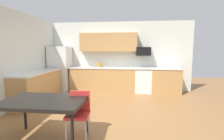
{
  "coord_description": "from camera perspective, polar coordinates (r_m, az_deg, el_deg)",
  "views": [
    {
      "loc": [
        0.55,
        -3.95,
        1.62
      ],
      "look_at": [
        0.0,
        1.0,
        1.0
      ],
      "focal_mm": 26.43,
      "sensor_mm": 36.0,
      "label": 1
    }
  ],
  "objects": [
    {
      "name": "ground_plane",
      "position": [
        4.31,
        -1.52,
        -15.01
      ],
      "size": [
        12.0,
        12.0,
        0.0
      ],
      "primitive_type": "plane",
      "color": "olive"
    },
    {
      "name": "wall_back",
      "position": [
        6.63,
        1.58,
        4.75
      ],
      "size": [
        5.8,
        0.1,
        2.7
      ],
      "primitive_type": "cube",
      "color": "silver",
      "rests_on": "ground"
    },
    {
      "name": "wall_left",
      "position": [
        5.09,
        -32.66,
        2.94
      ],
      "size": [
        0.1,
        5.8,
        2.7
      ],
      "primitive_type": "cube",
      "color": "silver",
      "rests_on": "ground"
    },
    {
      "name": "cabinet_run_back",
      "position": [
        6.45,
        -3.21,
        -3.38
      ],
      "size": [
        2.49,
        0.6,
        0.9
      ],
      "primitive_type": "cube",
      "color": "tan",
      "rests_on": "ground"
    },
    {
      "name": "cabinet_run_back_right",
      "position": [
        6.49,
        17.97,
        -3.64
      ],
      "size": [
        1.06,
        0.6,
        0.9
      ],
      "primitive_type": "cube",
      "color": "tan",
      "rests_on": "ground"
    },
    {
      "name": "cabinet_run_left",
      "position": [
        5.66,
        -24.17,
        -5.46
      ],
      "size": [
        0.6,
        2.0,
        0.9
      ],
      "primitive_type": "cube",
      "color": "tan",
      "rests_on": "ground"
    },
    {
      "name": "countertop_back",
      "position": [
        6.31,
        1.3,
        0.72
      ],
      "size": [
        4.8,
        0.64,
        0.04
      ],
      "primitive_type": "cube",
      "color": "silver",
      "rests_on": "cabinet_run_back"
    },
    {
      "name": "countertop_left",
      "position": [
        5.58,
        -24.41,
        -0.75
      ],
      "size": [
        0.64,
        2.0,
        0.04
      ],
      "primitive_type": "cube",
      "color": "silver",
      "rests_on": "cabinet_run_left"
    },
    {
      "name": "upper_cabinets_back",
      "position": [
        6.44,
        -1.27,
        9.58
      ],
      "size": [
        2.2,
        0.34,
        0.7
      ],
      "primitive_type": "cube",
      "color": "tan"
    },
    {
      "name": "refrigerator",
      "position": [
        6.79,
        -17.42,
        0.41
      ],
      "size": [
        0.76,
        0.7,
        1.74
      ],
      "primitive_type": "cube",
      "color": "white",
      "rests_on": "ground"
    },
    {
      "name": "oven_range",
      "position": [
        6.38,
        10.62,
        -3.56
      ],
      "size": [
        0.6,
        0.6,
        0.91
      ],
      "color": "white",
      "rests_on": "ground"
    },
    {
      "name": "microwave",
      "position": [
        6.37,
        10.78,
        6.36
      ],
      "size": [
        0.54,
        0.36,
        0.32
      ],
      "primitive_type": "cube",
      "color": "black"
    },
    {
      "name": "sink_basin",
      "position": [
        6.42,
        -4.98,
        0.44
      ],
      "size": [
        0.48,
        0.4,
        0.14
      ],
      "primitive_type": "cube",
      "color": "#A5A8AD",
      "rests_on": "countertop_back"
    },
    {
      "name": "sink_faucet",
      "position": [
        6.58,
        -4.68,
        2.01
      ],
      "size": [
        0.02,
        0.02,
        0.24
      ],
      "primitive_type": "cylinder",
      "color": "#B2B5BA",
      "rests_on": "countertop_back"
    },
    {
      "name": "dining_table",
      "position": [
        3.14,
        -22.47,
        -10.54
      ],
      "size": [
        1.4,
        0.9,
        0.76
      ],
      "color": "black",
      "rests_on": "ground"
    },
    {
      "name": "chair_near_table",
      "position": [
        3.17,
        -11.46,
        -13.6
      ],
      "size": [
        0.43,
        0.43,
        0.85
      ],
      "color": "red",
      "rests_on": "ground"
    },
    {
      "name": "kettle",
      "position": [
        6.44,
        -4.41,
        1.72
      ],
      "size": [
        0.14,
        0.14,
        0.2
      ],
      "primitive_type": "cylinder",
      "color": "orange",
      "rests_on": "countertop_back"
    }
  ]
}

